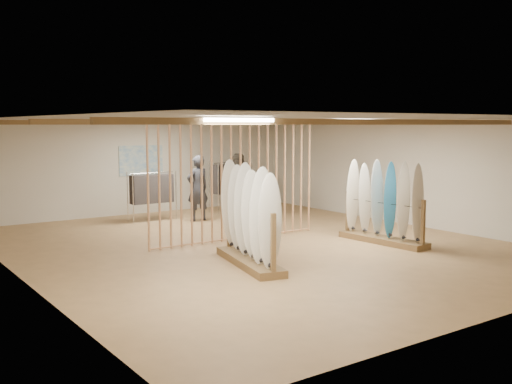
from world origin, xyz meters
TOP-DOWN VIEW (x-y plane):
  - floor at (0.00, 0.00)m, footprint 12.00×12.00m
  - ceiling at (0.00, 0.00)m, footprint 12.00×12.00m
  - wall_back at (0.00, 6.00)m, footprint 12.00×0.00m
  - wall_front at (0.00, -6.00)m, footprint 12.00×0.00m
  - wall_left at (-5.00, 0.00)m, footprint 0.00×12.00m
  - wall_right at (5.00, 0.00)m, footprint 0.00×12.00m
  - ceiling_slats at (0.00, 0.00)m, footprint 9.50×6.12m
  - light_panels at (0.00, 0.00)m, footprint 1.20×0.35m
  - bamboo_partition at (0.00, 0.80)m, footprint 4.45×0.05m
  - poster at (0.00, 5.98)m, footprint 1.40×0.03m
  - rack_left at (-1.17, -1.44)m, footprint 1.08×2.47m
  - rack_right at (2.54, -1.39)m, footprint 0.63×2.28m
  - clothing_rack_a at (-0.39, 4.45)m, footprint 1.30×0.35m
  - clothing_rack_b at (2.50, 4.90)m, footprint 1.43×0.63m
  - shopper_a at (0.68, 3.78)m, footprint 0.78×0.55m
  - shopper_b at (2.04, 3.70)m, footprint 1.27×1.18m

SIDE VIEW (x-z plane):
  - floor at x=0.00m, z-range 0.00..0.00m
  - rack_right at x=2.54m, z-range -0.29..1.53m
  - rack_left at x=-1.17m, z-range -0.31..1.64m
  - clothing_rack_a at x=-0.39m, z-range 0.21..1.60m
  - clothing_rack_b at x=2.50m, z-range 0.24..1.80m
  - shopper_a at x=0.68m, z-range 0.00..2.07m
  - shopper_b at x=2.04m, z-range 0.00..2.09m
  - bamboo_partition at x=0.00m, z-range 0.01..2.79m
  - wall_back at x=0.00m, z-range -4.60..7.40m
  - wall_front at x=0.00m, z-range -4.60..7.40m
  - wall_left at x=-5.00m, z-range -4.60..7.40m
  - wall_right at x=5.00m, z-range -4.60..7.40m
  - poster at x=0.00m, z-range 1.15..2.05m
  - ceiling_slats at x=0.00m, z-range 2.67..2.77m
  - light_panels at x=0.00m, z-range 2.71..2.77m
  - ceiling at x=0.00m, z-range 2.80..2.80m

